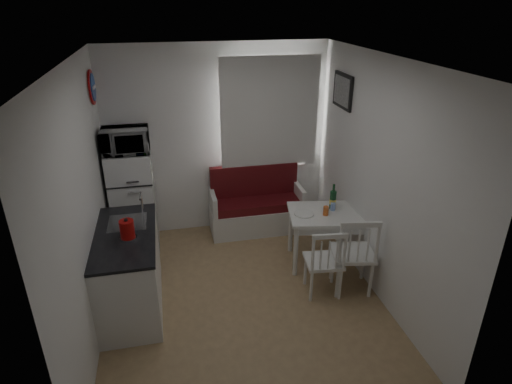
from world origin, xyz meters
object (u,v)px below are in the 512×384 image
(chair_left, at_px, (327,256))
(dining_table, at_px, (327,218))
(fridge, at_px, (134,201))
(wine_bottle, at_px, (333,196))
(kettle, at_px, (127,229))
(chair_right, at_px, (358,248))
(bench, at_px, (256,210))
(microwave, at_px, (125,141))
(kitchen_counter, at_px, (130,270))

(chair_left, bearing_deg, dining_table, 75.37)
(fridge, distance_m, wine_bottle, 2.56)
(kettle, bearing_deg, wine_bottle, 13.28)
(chair_right, bearing_deg, fridge, 158.37)
(bench, xyz_separation_m, chair_left, (0.42, -1.67, 0.22))
(chair_right, distance_m, microwave, 3.01)
(chair_left, height_order, chair_right, chair_right)
(fridge, xyz_separation_m, microwave, (0.00, -0.05, 0.83))
(kitchen_counter, relative_size, dining_table, 1.27)
(dining_table, bearing_deg, fridge, 169.27)
(chair_left, bearing_deg, kitchen_counter, 177.73)
(chair_left, distance_m, fridge, 2.61)
(bench, distance_m, dining_table, 1.25)
(dining_table, xyz_separation_m, chair_right, (0.09, -0.67, -0.02))
(bench, relative_size, fridge, 0.97)
(wine_bottle, bearing_deg, chair_left, -114.39)
(fridge, height_order, microwave, microwave)
(fridge, bearing_deg, bench, 3.80)
(fridge, relative_size, wine_bottle, 4.21)
(bench, bearing_deg, dining_table, -56.25)
(bench, height_order, chair_right, chair_right)
(dining_table, relative_size, chair_left, 2.27)
(dining_table, bearing_deg, chair_left, -100.50)
(chair_right, height_order, wine_bottle, wine_bottle)
(chair_left, distance_m, microwave, 2.76)
(fridge, bearing_deg, dining_table, -21.03)
(kitchen_counter, relative_size, wine_bottle, 4.08)
(kitchen_counter, distance_m, bench, 2.16)
(fridge, bearing_deg, kettle, -88.74)
(kitchen_counter, height_order, fridge, fridge)
(bench, distance_m, chair_left, 1.73)
(dining_table, distance_m, kettle, 2.38)
(dining_table, distance_m, chair_right, 0.68)
(chair_left, relative_size, wine_bottle, 1.42)
(bench, distance_m, wine_bottle, 1.31)
(bench, bearing_deg, wine_bottle, -49.80)
(chair_left, relative_size, fridge, 0.34)
(kettle, bearing_deg, dining_table, 11.43)
(wine_bottle, bearing_deg, microwave, 162.89)
(kettle, relative_size, wine_bottle, 0.70)
(microwave, bearing_deg, kitchen_counter, -90.94)
(kitchen_counter, bearing_deg, fridge, 89.10)
(dining_table, relative_size, microwave, 1.88)
(fridge, distance_m, microwave, 0.84)
(dining_table, height_order, fridge, fridge)
(kettle, bearing_deg, fridge, 91.26)
(chair_left, bearing_deg, chair_right, 4.13)
(kitchen_counter, distance_m, fridge, 1.26)
(dining_table, xyz_separation_m, kettle, (-2.31, -0.47, 0.39))
(kitchen_counter, distance_m, dining_table, 2.39)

